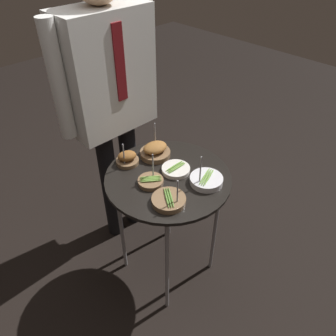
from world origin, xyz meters
name	(u,v)px	position (x,y,z in m)	size (l,w,h in m)	color
ground_plane	(168,265)	(0.00, 0.00, 0.00)	(8.00, 8.00, 0.00)	black
serving_cart	(168,185)	(0.00, 0.00, 0.67)	(0.62, 0.62, 0.73)	black
bowl_asparagus_far_rim	(176,169)	(0.05, 0.00, 0.75)	(0.14, 0.14, 0.03)	silver
bowl_asparagus_near_rim	(169,200)	(-0.13, -0.14, 0.75)	(0.15, 0.15, 0.15)	brown
bowl_roast_front_center	(127,158)	(-0.08, 0.22, 0.76)	(0.12, 0.12, 0.14)	brown
bowl_asparagus_mid_left	(151,181)	(-0.10, 0.02, 0.75)	(0.12, 0.12, 0.15)	brown
bowl_asparagus_front_left	(206,180)	(0.10, -0.16, 0.75)	(0.16, 0.16, 0.17)	silver
bowl_roast_mid_right	(155,151)	(0.07, 0.17, 0.77)	(0.16, 0.16, 0.17)	brown
waiter_figure	(109,87)	(0.02, 0.46, 1.04)	(0.61, 0.23, 1.65)	black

